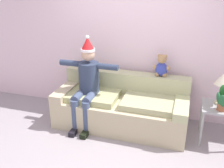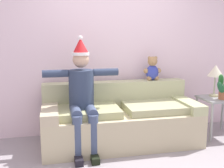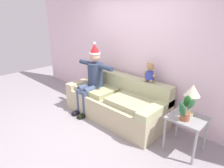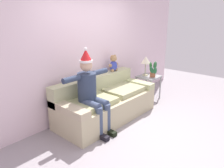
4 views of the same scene
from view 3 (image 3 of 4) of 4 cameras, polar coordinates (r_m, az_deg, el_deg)
name	(u,v)px [view 3 (image 3 of 4)]	position (r m, az deg, el deg)	size (l,w,h in m)	color
ground_plane	(79,135)	(3.70, -9.76, -14.73)	(10.00, 10.00, 0.00)	#978F95
back_wall	(134,51)	(4.20, 6.51, 9.71)	(7.00, 0.10, 2.70)	silver
couch	(116,102)	(4.11, 1.22, -5.27)	(2.21, 0.94, 0.86)	#BDB28C
person_seated	(92,77)	(4.21, -5.91, 1.98)	(1.02, 0.77, 1.55)	#2C3952
teddy_bear	(150,73)	(3.74, 11.18, 3.10)	(0.29, 0.17, 0.38)	#3642A8
side_table	(187,123)	(3.24, 21.32, -10.70)	(0.54, 0.50, 0.61)	#969A9A
table_lamp	(192,92)	(3.13, 22.81, -2.15)	(0.24, 0.24, 0.50)	#B9B88A
potted_plant	(185,110)	(3.02, 21.00, -7.10)	(0.25, 0.22, 0.39)	#945537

